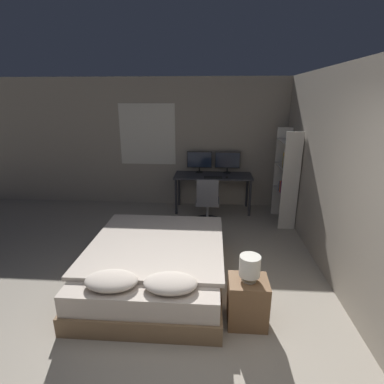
% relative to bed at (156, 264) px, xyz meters
% --- Properties ---
extents(ground_plane, '(20.00, 20.00, 0.00)m').
position_rel_bed_xyz_m(ground_plane, '(0.37, -1.33, -0.26)').
color(ground_plane, '#9E9384').
extents(wall_back, '(12.00, 0.08, 2.70)m').
position_rel_bed_xyz_m(wall_back, '(0.35, 3.04, 1.10)').
color(wall_back, '#9E9384').
rests_on(wall_back, ground_plane).
extents(wall_side_right, '(0.06, 12.00, 2.70)m').
position_rel_bed_xyz_m(wall_side_right, '(2.27, 0.17, 1.09)').
color(wall_side_right, '#9E9384').
rests_on(wall_side_right, ground_plane).
extents(bed, '(1.71, 2.09, 0.59)m').
position_rel_bed_xyz_m(bed, '(0.00, 0.00, 0.00)').
color(bed, '#846647').
rests_on(bed, ground_plane).
extents(nightstand, '(0.41, 0.36, 0.51)m').
position_rel_bed_xyz_m(nightstand, '(1.10, -0.67, 0.00)').
color(nightstand, brown).
rests_on(nightstand, ground_plane).
extents(bedside_lamp, '(0.21, 0.21, 0.28)m').
position_rel_bed_xyz_m(bedside_lamp, '(1.10, -0.67, 0.42)').
color(bedside_lamp, gray).
rests_on(bedside_lamp, nightstand).
extents(desk, '(1.58, 0.65, 0.77)m').
position_rel_bed_xyz_m(desk, '(0.72, 2.65, 0.42)').
color(desk, '#38383D').
rests_on(desk, ground_plane).
extents(monitor_left, '(0.53, 0.16, 0.45)m').
position_rel_bed_xyz_m(monitor_left, '(0.42, 2.87, 0.77)').
color(monitor_left, black).
rests_on(monitor_left, desk).
extents(monitor_right, '(0.53, 0.16, 0.45)m').
position_rel_bed_xyz_m(monitor_right, '(1.01, 2.87, 0.77)').
color(monitor_right, black).
rests_on(monitor_right, desk).
extents(keyboard, '(0.37, 0.13, 0.02)m').
position_rel_bed_xyz_m(keyboard, '(0.72, 2.43, 0.52)').
color(keyboard, black).
rests_on(keyboard, desk).
extents(computer_mouse, '(0.07, 0.05, 0.04)m').
position_rel_bed_xyz_m(computer_mouse, '(0.99, 2.43, 0.53)').
color(computer_mouse, black).
rests_on(computer_mouse, desk).
extents(office_chair, '(0.52, 0.52, 0.90)m').
position_rel_bed_xyz_m(office_chair, '(0.62, 1.96, 0.09)').
color(office_chair, black).
rests_on(office_chair, ground_plane).
extents(bookshelf, '(0.30, 0.74, 1.76)m').
position_rel_bed_xyz_m(bookshelf, '(2.07, 2.07, 0.69)').
color(bookshelf, beige).
rests_on(bookshelf, ground_plane).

